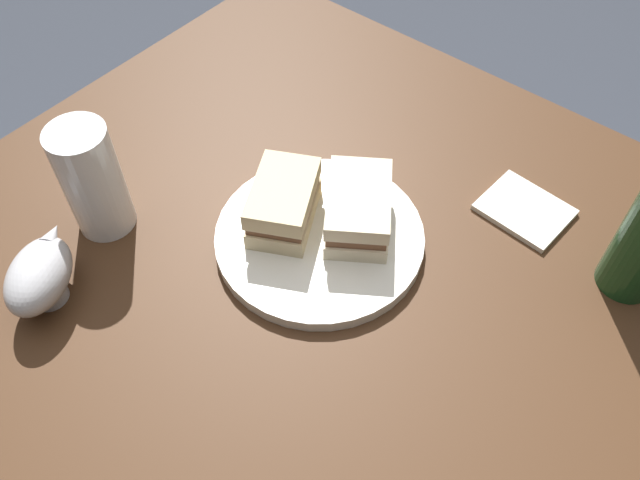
{
  "coord_description": "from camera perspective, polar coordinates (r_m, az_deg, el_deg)",
  "views": [
    {
      "loc": [
        0.3,
        -0.37,
        1.44
      ],
      "look_at": [
        -0.01,
        0.02,
        0.81
      ],
      "focal_mm": 36.71,
      "sensor_mm": 36.0,
      "label": 1
    }
  ],
  "objects": [
    {
      "name": "potato_wedge_middle",
      "position": [
        0.85,
        2.07,
        3.01
      ],
      "size": [
        0.04,
        0.05,
        0.02
      ],
      "primitive_type": "cube",
      "rotation": [
        0.0,
        0.0,
        5.32
      ],
      "color": "#B77F33",
      "rests_on": "plate"
    },
    {
      "name": "sandwich_half_left",
      "position": [
        0.82,
        3.39,
        2.73
      ],
      "size": [
        0.13,
        0.15,
        0.06
      ],
      "color": "beige",
      "rests_on": "plate"
    },
    {
      "name": "napkin",
      "position": [
        0.91,
        17.41,
        2.53
      ],
      "size": [
        0.12,
        0.1,
        0.01
      ],
      "primitive_type": "cube",
      "rotation": [
        0.0,
        0.0,
        -0.07
      ],
      "color": "silver",
      "rests_on": "dining_table"
    },
    {
      "name": "plate",
      "position": [
        0.83,
        -0.04,
        0.22
      ],
      "size": [
        0.27,
        0.27,
        0.02
      ],
      "primitive_type": "cylinder",
      "color": "silver",
      "rests_on": "dining_table"
    },
    {
      "name": "potato_wedge_back",
      "position": [
        0.87,
        1.55,
        5.12
      ],
      "size": [
        0.04,
        0.05,
        0.02
      ],
      "primitive_type": "cube",
      "rotation": [
        0.0,
        0.0,
        2.13
      ],
      "color": "gold",
      "rests_on": "plate"
    },
    {
      "name": "ground_plane",
      "position": [
        1.52,
        0.02,
        -19.79
      ],
      "size": [
        6.0,
        6.0,
        0.0
      ],
      "primitive_type": "plane",
      "color": "#333842"
    },
    {
      "name": "pint_glass",
      "position": [
        0.86,
        -19.05,
        4.48
      ],
      "size": [
        0.07,
        0.07,
        0.16
      ],
      "color": "white",
      "rests_on": "dining_table"
    },
    {
      "name": "potato_wedge_front",
      "position": [
        0.86,
        3.87,
        3.96
      ],
      "size": [
        0.05,
        0.03,
        0.02
      ],
      "primitive_type": "cube",
      "rotation": [
        0.0,
        0.0,
        3.24
      ],
      "color": "gold",
      "rests_on": "plate"
    },
    {
      "name": "dining_table",
      "position": [
        1.15,
        0.03,
        -13.75
      ],
      "size": [
        1.02,
        0.94,
        0.78
      ],
      "primitive_type": "cube",
      "color": "#422816",
      "rests_on": "ground"
    },
    {
      "name": "gravy_boat",
      "position": [
        0.82,
        -23.27,
        -2.83
      ],
      "size": [
        0.12,
        0.13,
        0.07
      ],
      "color": "#B7B7BC",
      "rests_on": "dining_table"
    },
    {
      "name": "sandwich_half_right",
      "position": [
        0.82,
        -3.2,
        3.25
      ],
      "size": [
        0.12,
        0.14,
        0.06
      ],
      "color": "beige",
      "rests_on": "plate"
    }
  ]
}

